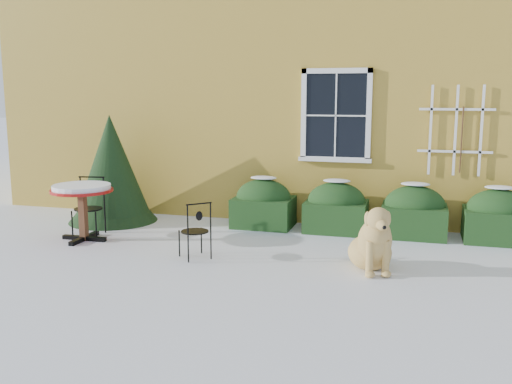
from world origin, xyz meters
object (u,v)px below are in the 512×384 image
(bistro_table, at_px, (82,194))
(patio_chair_near, at_px, (196,230))
(dog, at_px, (373,244))
(patio_chair_far, at_px, (89,206))
(evergreen_shrub, at_px, (112,179))

(bistro_table, distance_m, patio_chair_near, 2.22)
(dog, bearing_deg, patio_chair_far, 150.93)
(patio_chair_far, xyz_separation_m, dog, (4.75, -0.72, -0.11))
(patio_chair_far, height_order, dog, patio_chair_far)
(evergreen_shrub, height_order, bistro_table, evergreen_shrub)
(patio_chair_near, bearing_deg, patio_chair_far, -64.32)
(bistro_table, distance_m, dog, 4.68)
(evergreen_shrub, bearing_deg, patio_chair_far, -80.81)
(evergreen_shrub, distance_m, bistro_table, 1.44)
(bistro_table, bearing_deg, patio_chair_far, 106.03)
(patio_chair_near, relative_size, patio_chair_far, 0.86)
(patio_chair_far, bearing_deg, evergreen_shrub, 89.41)
(evergreen_shrub, relative_size, dog, 1.90)
(dog, bearing_deg, patio_chair_near, 161.68)
(patio_chair_far, bearing_deg, dog, -18.39)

